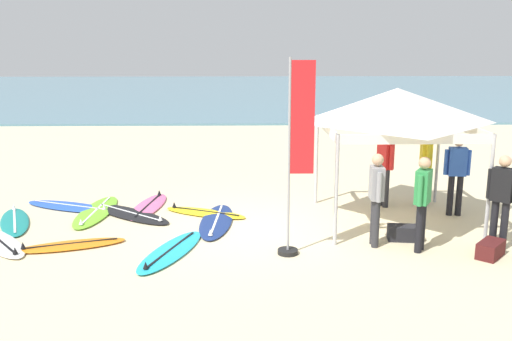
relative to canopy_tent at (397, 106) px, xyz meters
name	(u,v)px	position (x,y,z in m)	size (l,w,h in m)	color
ground_plane	(262,228)	(-2.68, -0.40, -2.39)	(80.00, 80.00, 0.00)	beige
sea	(248,91)	(-2.68, 31.87, -2.34)	(80.00, 36.00, 0.10)	#568499
canopy_tent	(397,106)	(0.00, 0.00, 0.00)	(2.90, 2.90, 2.75)	#B7B7BC
surfboard_cyan	(171,251)	(-4.35, -1.75, -2.35)	(1.30, 2.30, 0.19)	#23B2CC
surfboard_orange	(70,245)	(-6.22, -1.41, -2.35)	(2.01, 1.09, 0.19)	orange
surfboard_teal	(15,221)	(-7.77, 0.02, -2.35)	(1.27, 2.09, 0.19)	#19847F
surfboard_black	(130,214)	(-5.50, 0.51, -2.35)	(2.21, 1.97, 0.19)	black
surfboard_navy	(216,221)	(-3.62, -0.05, -2.35)	(0.81, 2.41, 0.19)	navy
surfboard_white	(1,243)	(-7.53, -1.24, -2.35)	(1.74, 1.96, 0.19)	white
surfboard_blue	(70,206)	(-6.96, 1.09, -2.35)	(2.33, 1.43, 0.19)	blue
surfboard_pink	(148,206)	(-5.20, 1.07, -2.35)	(0.87, 2.18, 0.19)	pink
surfboard_yellow	(205,213)	(-3.90, 0.55, -2.35)	(1.94, 1.25, 0.19)	yellow
surfboard_lime	(96,212)	(-6.27, 0.68, -2.35)	(0.77, 2.47, 0.19)	#7AD12D
person_green	(422,197)	(0.07, -1.73, -1.40)	(0.37, 0.48, 1.71)	black
person_black	(502,195)	(1.52, -1.63, -1.40)	(0.42, 0.41, 1.71)	black
person_yellow	(426,163)	(1.05, 1.17, -1.40)	(0.27, 0.55, 1.71)	#383842
person_blue	(457,170)	(1.45, 0.36, -1.40)	(0.55, 0.27, 1.71)	black
person_grey	(376,193)	(-0.68, -1.44, -1.40)	(0.23, 0.55, 1.71)	#2D2D33
person_red	(385,164)	(0.11, 1.08, -1.40)	(0.33, 0.52, 1.71)	#2D2D33
banner_flag	(296,166)	(-2.17, -1.83, -0.81)	(0.60, 0.36, 3.40)	#99999E
gear_bag_near_tent	(404,233)	(-0.05, -1.17, -2.25)	(0.60, 0.32, 0.28)	#232328
gear_bag_by_pole	(490,249)	(1.21, -2.05, -2.25)	(0.60, 0.32, 0.28)	#4C1919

